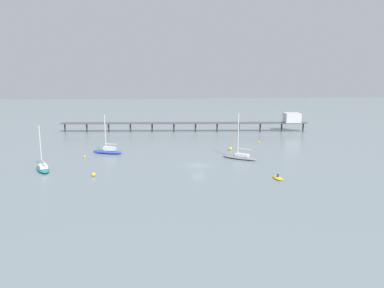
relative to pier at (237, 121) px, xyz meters
The scene contains 10 objects.
ground_plane 45.74m from the pier, 111.71° to the right, with size 400.00×400.00×0.00m, color gray.
pier is the anchor object (origin of this frame).
sailboat_teal 64.74m from the pier, 137.18° to the right, with size 4.94×7.07×8.87m.
sailboat_gray 38.44m from the pier, 100.78° to the right, with size 7.60×6.30×10.10m.
sailboat_blue 47.40m from the pier, 141.32° to the right, with size 7.82×4.49×9.27m.
dinghy_yellow 53.47m from the pier, 93.84° to the right, with size 1.72×3.16×1.14m.
mooring_buoy_mid 20.01m from the pier, 84.27° to the right, with size 0.50×0.50×0.50m, color yellow.
mooring_buoy_far 53.53m from the pier, 141.06° to the right, with size 0.50×0.50×0.50m, color yellow.
mooring_buoy_outer 61.29m from the pier, 126.99° to the right, with size 0.75×0.75×0.75m, color yellow.
mooring_buoy_near 29.32m from the pier, 104.89° to the right, with size 0.81×0.81×0.81m, color yellow.
Camera 1 is at (-7.30, -72.12, 18.66)m, focal length 34.00 mm.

